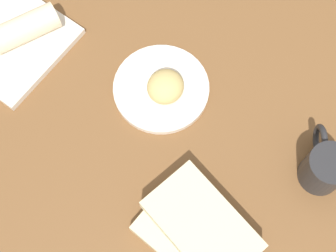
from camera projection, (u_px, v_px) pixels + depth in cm
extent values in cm
cube|color=brown|center=(135.00, 80.00, 106.36)|extent=(110.00, 90.00, 4.00)
cylinder|color=silver|center=(161.00, 88.00, 102.65)|extent=(19.90, 19.90, 1.40)
ellipsoid|color=tan|center=(165.00, 87.00, 99.29)|extent=(8.14, 8.42, 4.96)
cube|color=silver|center=(10.00, 41.00, 106.56)|extent=(24.17, 24.17, 1.60)
cylinder|color=beige|center=(24.00, 28.00, 103.47)|extent=(10.47, 15.49, 5.61)
cube|color=beige|center=(194.00, 233.00, 91.47)|extent=(19.27, 14.09, 2.83)
cube|color=beige|center=(202.00, 225.00, 88.78)|extent=(22.28, 15.33, 3.54)
cylinder|color=#262628|center=(325.00, 169.00, 92.60)|extent=(8.20, 8.20, 8.97)
cylinder|color=#996648|center=(331.00, 163.00, 88.96)|extent=(6.73, 6.73, 0.40)
torus|color=#262628|center=(320.00, 141.00, 94.57)|extent=(5.30, 5.69, 6.58)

